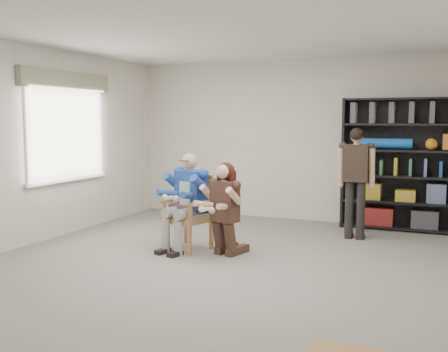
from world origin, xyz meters
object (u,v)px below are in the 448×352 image
at_px(kneeling_woman, 223,210).
at_px(bookshelf, 400,164).
at_px(armchair, 187,213).
at_px(seated_man, 187,201).
at_px(standing_man, 356,184).

distance_m(kneeling_woman, bookshelf, 3.28).
height_order(armchair, seated_man, seated_man).
xyz_separation_m(seated_man, standing_man, (1.98, 1.53, 0.16)).
relative_size(armchair, seated_man, 0.77).
bearing_deg(kneeling_woman, bookshelf, 68.33).
relative_size(bookshelf, standing_man, 1.28).
relative_size(kneeling_woman, standing_man, 0.74).
height_order(kneeling_woman, standing_man, standing_man).
bearing_deg(bookshelf, armchair, -135.43).
distance_m(bookshelf, standing_man, 1.12).
relative_size(seated_man, standing_man, 0.80).
height_order(kneeling_woman, bookshelf, bookshelf).
bearing_deg(kneeling_woman, armchair, -176.65).
bearing_deg(seated_man, bookshelf, 59.60).
relative_size(armchair, kneeling_woman, 0.84).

